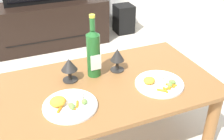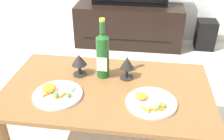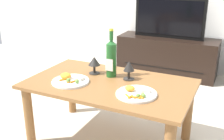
{
  "view_description": "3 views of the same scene",
  "coord_description": "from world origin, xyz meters",
  "px_view_note": "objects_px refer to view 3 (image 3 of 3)",
  "views": [
    {
      "loc": [
        -0.5,
        -1.24,
        1.38
      ],
      "look_at": [
        0.03,
        0.02,
        0.57
      ],
      "focal_mm": 44.9,
      "sensor_mm": 36.0,
      "label": 1
    },
    {
      "loc": [
        0.2,
        -1.26,
        1.37
      ],
      "look_at": [
        0.03,
        0.03,
        0.61
      ],
      "focal_mm": 41.96,
      "sensor_mm": 36.0,
      "label": 2
    },
    {
      "loc": [
        0.83,
        -1.69,
        1.27
      ],
      "look_at": [
        -0.01,
        0.07,
        0.58
      ],
      "focal_mm": 44.23,
      "sensor_mm": 36.0,
      "label": 3
    }
  ],
  "objects_px": {
    "dining_table": "(109,93)",
    "goblet_right": "(129,67)",
    "tv_screen": "(169,18)",
    "dinner_plate_left": "(70,80)",
    "goblet_left": "(94,62)",
    "tv_stand": "(167,56)",
    "wine_bottle": "(111,57)",
    "dinner_plate_right": "(136,93)"
  },
  "relations": [
    {
      "from": "dining_table",
      "to": "goblet_right",
      "type": "distance_m",
      "value": 0.25
    },
    {
      "from": "tv_screen",
      "to": "dinner_plate_left",
      "type": "distance_m",
      "value": 1.85
    },
    {
      "from": "tv_screen",
      "to": "goblet_left",
      "type": "relative_size",
      "value": 6.2
    },
    {
      "from": "dining_table",
      "to": "tv_screen",
      "type": "height_order",
      "value": "tv_screen"
    },
    {
      "from": "dining_table",
      "to": "tv_stand",
      "type": "bearing_deg",
      "value": 90.17
    },
    {
      "from": "dining_table",
      "to": "wine_bottle",
      "type": "relative_size",
      "value": 3.22
    },
    {
      "from": "dining_table",
      "to": "dinner_plate_right",
      "type": "bearing_deg",
      "value": -25.1
    },
    {
      "from": "dinner_plate_right",
      "to": "dining_table",
      "type": "bearing_deg",
      "value": 154.9
    },
    {
      "from": "goblet_right",
      "to": "dinner_plate_left",
      "type": "xyz_separation_m",
      "value": [
        -0.37,
        -0.24,
        -0.08
      ]
    },
    {
      "from": "goblet_left",
      "to": "goblet_right",
      "type": "bearing_deg",
      "value": -0.0
    },
    {
      "from": "wine_bottle",
      "to": "dinner_plate_left",
      "type": "bearing_deg",
      "value": -132.43
    },
    {
      "from": "tv_screen",
      "to": "tv_stand",
      "type": "bearing_deg",
      "value": 90.0
    },
    {
      "from": "goblet_left",
      "to": "dinner_plate_right",
      "type": "xyz_separation_m",
      "value": [
        0.45,
        -0.24,
        -0.08
      ]
    },
    {
      "from": "tv_stand",
      "to": "goblet_right",
      "type": "bearing_deg",
      "value": -86.01
    },
    {
      "from": "goblet_left",
      "to": "dinner_plate_left",
      "type": "relative_size",
      "value": 0.5
    },
    {
      "from": "tv_stand",
      "to": "goblet_right",
      "type": "distance_m",
      "value": 1.63
    },
    {
      "from": "tv_screen",
      "to": "dining_table",
      "type": "bearing_deg",
      "value": -89.83
    },
    {
      "from": "dining_table",
      "to": "goblet_right",
      "type": "bearing_deg",
      "value": 48.9
    },
    {
      "from": "tv_screen",
      "to": "wine_bottle",
      "type": "relative_size",
      "value": 2.32
    },
    {
      "from": "dining_table",
      "to": "tv_screen",
      "type": "bearing_deg",
      "value": 90.17
    },
    {
      "from": "tv_screen",
      "to": "dinner_plate_left",
      "type": "relative_size",
      "value": 3.13
    },
    {
      "from": "tv_stand",
      "to": "dinner_plate_right",
      "type": "distance_m",
      "value": 1.86
    },
    {
      "from": "dining_table",
      "to": "tv_stand",
      "type": "xyz_separation_m",
      "value": [
        -0.01,
        1.7,
        -0.17
      ]
    },
    {
      "from": "wine_bottle",
      "to": "dinner_plate_right",
      "type": "relative_size",
      "value": 1.36
    },
    {
      "from": "wine_bottle",
      "to": "dinner_plate_left",
      "type": "distance_m",
      "value": 0.36
    },
    {
      "from": "tv_screen",
      "to": "dinner_plate_right",
      "type": "distance_m",
      "value": 1.86
    },
    {
      "from": "tv_stand",
      "to": "dinner_plate_right",
      "type": "height_order",
      "value": "dinner_plate_right"
    },
    {
      "from": "tv_stand",
      "to": "goblet_left",
      "type": "bearing_deg",
      "value": -96.73
    },
    {
      "from": "goblet_right",
      "to": "dinner_plate_left",
      "type": "height_order",
      "value": "goblet_right"
    },
    {
      "from": "wine_bottle",
      "to": "dinner_plate_right",
      "type": "bearing_deg",
      "value": -39.09
    },
    {
      "from": "dinner_plate_left",
      "to": "dinner_plate_right",
      "type": "height_order",
      "value": "dinner_plate_left"
    },
    {
      "from": "wine_bottle",
      "to": "dinner_plate_left",
      "type": "height_order",
      "value": "wine_bottle"
    },
    {
      "from": "dining_table",
      "to": "wine_bottle",
      "type": "height_order",
      "value": "wine_bottle"
    },
    {
      "from": "dining_table",
      "to": "dinner_plate_right",
      "type": "xyz_separation_m",
      "value": [
        0.26,
        -0.12,
        0.1
      ]
    },
    {
      "from": "dining_table",
      "to": "dinner_plate_right",
      "type": "height_order",
      "value": "dinner_plate_right"
    },
    {
      "from": "dining_table",
      "to": "dinner_plate_left",
      "type": "relative_size",
      "value": 4.34
    },
    {
      "from": "tv_screen",
      "to": "goblet_left",
      "type": "bearing_deg",
      "value": -96.74
    },
    {
      "from": "wine_bottle",
      "to": "dinner_plate_right",
      "type": "xyz_separation_m",
      "value": [
        0.3,
        -0.25,
        -0.14
      ]
    },
    {
      "from": "tv_stand",
      "to": "wine_bottle",
      "type": "distance_m",
      "value": 1.63
    },
    {
      "from": "tv_screen",
      "to": "goblet_right",
      "type": "distance_m",
      "value": 1.59
    },
    {
      "from": "wine_bottle",
      "to": "goblet_right",
      "type": "height_order",
      "value": "wine_bottle"
    },
    {
      "from": "tv_screen",
      "to": "dinner_plate_left",
      "type": "bearing_deg",
      "value": -98.13
    }
  ]
}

